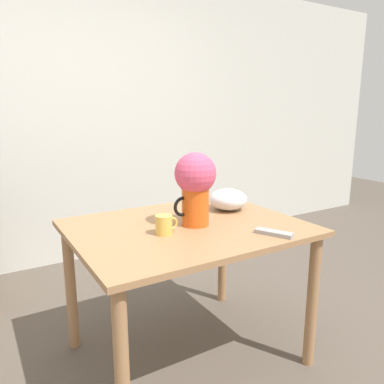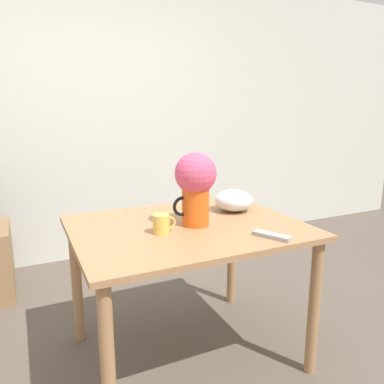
{
  "view_description": "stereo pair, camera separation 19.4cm",
  "coord_description": "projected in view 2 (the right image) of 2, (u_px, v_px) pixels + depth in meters",
  "views": [
    {
      "loc": [
        -0.72,
        -1.41,
        1.39
      ],
      "look_at": [
        0.26,
        0.22,
        0.96
      ],
      "focal_mm": 35.0,
      "sensor_mm": 36.0,
      "label": 1
    },
    {
      "loc": [
        -0.55,
        -1.5,
        1.39
      ],
      "look_at": [
        0.26,
        0.22,
        0.96
      ],
      "focal_mm": 35.0,
      "sensor_mm": 36.0,
      "label": 2
    }
  ],
  "objects": [
    {
      "name": "table",
      "position": [
        187.0,
        244.0,
        2.02
      ],
      "size": [
        1.19,
        0.94,
        0.78
      ],
      "color": "#A3754C",
      "rests_on": "ground_plane"
    },
    {
      "name": "white_bowl",
      "position": [
        234.0,
        200.0,
        2.25
      ],
      "size": [
        0.23,
        0.23,
        0.13
      ],
      "color": "silver",
      "rests_on": "table"
    },
    {
      "name": "flower_vase",
      "position": [
        196.0,
        183.0,
        1.94
      ],
      "size": [
        0.24,
        0.22,
        0.39
      ],
      "color": "#E05619",
      "rests_on": "table"
    },
    {
      "name": "coffee_mug",
      "position": [
        162.0,
        224.0,
        1.85
      ],
      "size": [
        0.12,
        0.08,
        0.1
      ],
      "color": "gold",
      "rests_on": "table"
    },
    {
      "name": "wall_back",
      "position": [
        82.0,
        118.0,
        3.32
      ],
      "size": [
        8.0,
        0.05,
        2.6
      ],
      "color": "silver",
      "rests_on": "ground_plane"
    },
    {
      "name": "remote_control",
      "position": [
        272.0,
        236.0,
        1.79
      ],
      "size": [
        0.13,
        0.19,
        0.02
      ],
      "color": "#999999",
      "rests_on": "table"
    }
  ]
}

